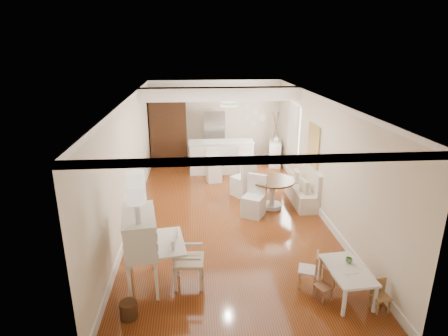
{
  "coord_description": "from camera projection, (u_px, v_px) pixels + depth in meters",
  "views": [
    {
      "loc": [
        -0.76,
        -8.34,
        3.96
      ],
      "look_at": [
        -0.04,
        0.3,
        1.07
      ],
      "focal_mm": 30.0,
      "sensor_mm": 36.0,
      "label": 1
    }
  ],
  "objects": [
    {
      "name": "fridge",
      "position": [
        225.0,
        137.0,
        12.86
      ],
      "size": [
        0.75,
        0.65,
        1.8
      ],
      "primitive_type": "imported",
      "color": "silver",
      "rests_on": "ground"
    },
    {
      "name": "wicker_basket",
      "position": [
        129.0,
        310.0,
        5.65
      ],
      "size": [
        0.31,
        0.31,
        0.27
      ],
      "primitive_type": "cylinder",
      "rotation": [
        0.0,
        0.0,
        0.18
      ],
      "color": "#482B16",
      "rests_on": "ground"
    },
    {
      "name": "kids_chair_a",
      "position": [
        324.0,
        286.0,
        6.03
      ],
      "size": [
        0.33,
        0.33,
        0.5
      ],
      "primitive_type": "cube",
      "rotation": [
        0.0,
        0.0,
        -1.12
      ],
      "color": "#976444",
      "rests_on": "ground"
    },
    {
      "name": "pencil_cup",
      "position": [
        349.0,
        260.0,
        6.19
      ],
      "size": [
        0.14,
        0.14,
        0.09
      ],
      "primitive_type": "imported",
      "rotation": [
        0.0,
        0.0,
        -0.36
      ],
      "color": "#5E9557",
      "rests_on": "kids_table"
    },
    {
      "name": "slip_chair_near",
      "position": [
        254.0,
        196.0,
        8.91
      ],
      "size": [
        0.66,
        0.67,
        1.0
      ],
      "primitive_type": "cube",
      "rotation": [
        0.0,
        0.0,
        -0.53
      ],
      "color": "silver",
      "rests_on": "ground"
    },
    {
      "name": "sideboard",
      "position": [
        275.0,
        153.0,
        12.74
      ],
      "size": [
        0.55,
        0.93,
        0.83
      ],
      "primitive_type": "cube",
      "rotation": [
        0.0,
        0.0,
        -0.2
      ],
      "color": "white",
      "rests_on": "ground"
    },
    {
      "name": "slip_chair_far",
      "position": [
        243.0,
        177.0,
        10.11
      ],
      "size": [
        0.72,
        0.72,
        1.07
      ],
      "primitive_type": "cube",
      "rotation": [
        0.0,
        0.0,
        -2.52
      ],
      "color": "white",
      "rests_on": "ground"
    },
    {
      "name": "pantry_cabinet",
      "position": [
        169.0,
        131.0,
        12.66
      ],
      "size": [
        1.2,
        0.6,
        2.3
      ],
      "primitive_type": "cube",
      "color": "#381E11",
      "rests_on": "ground"
    },
    {
      "name": "bar_stool_right",
      "position": [
        245.0,
        163.0,
        11.47
      ],
      "size": [
        0.39,
        0.39,
        0.97
      ],
      "primitive_type": "cube",
      "rotation": [
        0.0,
        0.0,
        0.02
      ],
      "color": "white",
      "rests_on": "ground"
    },
    {
      "name": "branch_vase",
      "position": [
        276.0,
        139.0,
        12.54
      ],
      "size": [
        0.21,
        0.21,
        0.21
      ],
      "primitive_type": "imported",
      "rotation": [
        0.0,
        0.0,
        -0.09
      ],
      "color": "white",
      "rests_on": "sideboard"
    },
    {
      "name": "banquette",
      "position": [
        302.0,
        185.0,
        9.67
      ],
      "size": [
        0.52,
        1.6,
        0.98
      ],
      "primitive_type": "cube",
      "color": "silver",
      "rests_on": "ground"
    },
    {
      "name": "dining_table",
      "position": [
        272.0,
        194.0,
        9.4
      ],
      "size": [
        1.25,
        1.25,
        0.75
      ],
      "primitive_type": "cylinder",
      "rotation": [
        0.0,
        0.0,
        0.14
      ],
      "color": "#4C3018",
      "rests_on": "ground"
    },
    {
      "name": "kids_table",
      "position": [
        346.0,
        282.0,
        6.11
      ],
      "size": [
        0.69,
        1.06,
        0.51
      ],
      "primitive_type": "cube",
      "rotation": [
        0.0,
        0.0,
        0.08
      ],
      "color": "silver",
      "rests_on": "ground"
    },
    {
      "name": "secretary_bureau",
      "position": [
        141.0,
        250.0,
        6.27
      ],
      "size": [
        1.2,
        1.21,
        1.34
      ],
      "primitive_type": "cube",
      "rotation": [
        0.0,
        0.0,
        0.15
      ],
      "color": "white",
      "rests_on": "ground"
    },
    {
      "name": "bar_stool_left",
      "position": [
        214.0,
        165.0,
        11.16
      ],
      "size": [
        0.47,
        0.47,
        1.03
      ],
      "primitive_type": "cube",
      "rotation": [
        0.0,
        0.0,
        0.15
      ],
      "color": "white",
      "rests_on": "ground"
    },
    {
      "name": "gustavian_armchair",
      "position": [
        189.0,
        259.0,
        6.36
      ],
      "size": [
        0.58,
        0.58,
        0.94
      ],
      "primitive_type": "cube",
      "rotation": [
        0.0,
        0.0,
        1.49
      ],
      "color": "silver",
      "rests_on": "ground"
    },
    {
      "name": "kids_chair_b",
      "position": [
        308.0,
        269.0,
        6.34
      ],
      "size": [
        0.41,
        0.41,
        0.65
      ],
      "primitive_type": "cube",
      "rotation": [
        0.0,
        0.0,
        -1.93
      ],
      "color": "tan",
      "rests_on": "ground"
    },
    {
      "name": "breakfast_counter",
      "position": [
        221.0,
        157.0,
        11.97
      ],
      "size": [
        2.05,
        0.65,
        1.03
      ],
      "primitive_type": "cube",
      "color": "white",
      "rests_on": "ground"
    },
    {
      "name": "room",
      "position": [
        227.0,
        131.0,
        8.88
      ],
      "size": [
        9.0,
        9.04,
        2.82
      ],
      "color": "brown",
      "rests_on": "ground"
    },
    {
      "name": "kids_chair_c",
      "position": [
        381.0,
        296.0,
        5.78
      ],
      "size": [
        0.27,
        0.27,
        0.51
      ],
      "primitive_type": "cube",
      "rotation": [
        0.0,
        0.0,
        0.09
      ],
      "color": "#AA7E4D",
      "rests_on": "ground"
    }
  ]
}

